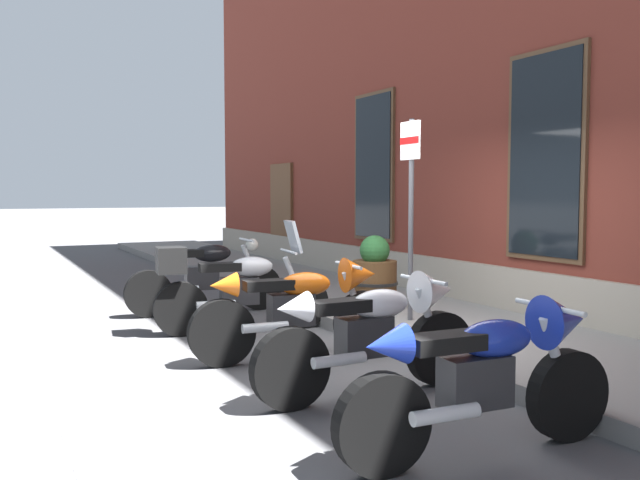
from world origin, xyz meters
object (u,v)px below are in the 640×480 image
at_px(motorcycle_white_sport, 378,329).
at_px(barrel_planter, 375,276).
at_px(motorcycle_orange_sport, 304,305).
at_px(motorcycle_blue_sport, 493,370).
at_px(motorcycle_black_naked, 207,278).
at_px(parking_sign, 411,191).
at_px(motorcycle_silver_touring, 234,286).

distance_m(motorcycle_white_sport, barrel_planter, 3.51).
bearing_deg(motorcycle_orange_sport, barrel_planter, 131.69).
xyz_separation_m(motorcycle_white_sport, motorcycle_blue_sport, (1.40, -0.03, -0.00)).
xyz_separation_m(motorcycle_orange_sport, motorcycle_white_sport, (1.36, 0.01, 0.00)).
relative_size(motorcycle_black_naked, barrel_planter, 2.32).
xyz_separation_m(motorcycle_black_naked, barrel_planter, (1.26, 1.91, 0.06)).
distance_m(motorcycle_white_sport, motorcycle_blue_sport, 1.40).
xyz_separation_m(motorcycle_black_naked, motorcycle_orange_sport, (2.90, 0.07, 0.05)).
bearing_deg(motorcycle_blue_sport, motorcycle_orange_sport, 179.78).
height_order(motorcycle_white_sport, parking_sign, parking_sign).
distance_m(motorcycle_white_sport, parking_sign, 2.75).
relative_size(motorcycle_silver_touring, barrel_planter, 2.25).
height_order(motorcycle_black_naked, motorcycle_silver_touring, motorcycle_silver_touring).
height_order(motorcycle_blue_sport, barrel_planter, barrel_planter).
height_order(motorcycle_orange_sport, parking_sign, parking_sign).
bearing_deg(motorcycle_silver_touring, motorcycle_orange_sport, 6.80).
bearing_deg(barrel_planter, motorcycle_silver_touring, -86.86).
bearing_deg(motorcycle_blue_sport, motorcycle_silver_touring, -177.71).
xyz_separation_m(motorcycle_silver_touring, motorcycle_orange_sport, (1.53, 0.18, -0.00)).
xyz_separation_m(motorcycle_silver_touring, motorcycle_blue_sport, (4.29, 0.17, -0.01)).
bearing_deg(barrel_planter, motorcycle_white_sport, -31.30).
bearing_deg(motorcycle_silver_touring, motorcycle_white_sport, 3.90).
bearing_deg(motorcycle_blue_sport, barrel_planter, 157.18).
bearing_deg(parking_sign, barrel_planter, 170.06).
relative_size(motorcycle_orange_sport, motorcycle_blue_sport, 1.05).
height_order(motorcycle_orange_sport, barrel_planter, barrel_planter).
bearing_deg(barrel_planter, motorcycle_black_naked, -123.46).
height_order(motorcycle_black_naked, barrel_planter, barrel_planter).
bearing_deg(motorcycle_blue_sport, parking_sign, 153.34).
relative_size(motorcycle_black_naked, motorcycle_white_sport, 1.06).
relative_size(motorcycle_blue_sport, barrel_planter, 2.17).
xyz_separation_m(motorcycle_white_sport, parking_sign, (-1.91, 1.63, 1.13)).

